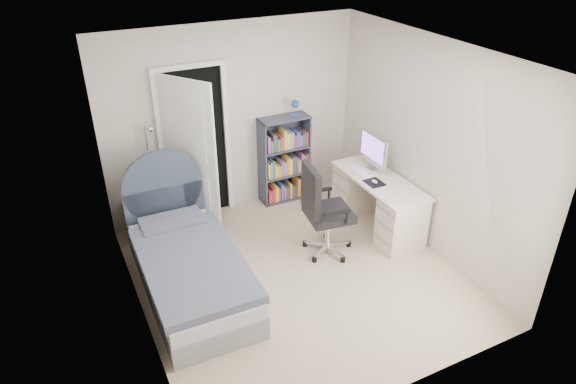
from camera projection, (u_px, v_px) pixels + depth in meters
name	position (u px, v px, depth m)	size (l,w,h in m)	color
room_shell	(298.00, 178.00, 5.23)	(3.50, 3.70, 2.60)	tan
door	(191.00, 152.00, 6.30)	(0.92, 0.70, 2.06)	black
bed	(189.00, 266.00, 5.53)	(1.01, 2.07, 1.27)	gray
nightstand	(138.00, 211.00, 6.39)	(0.35, 0.35, 0.53)	tan
floor_lamp	(155.00, 188.00, 6.44)	(0.20, 0.20, 1.42)	silver
bookcase	(285.00, 162.00, 7.12)	(0.69, 0.29, 1.45)	#3D4154
desk	(377.00, 201.00, 6.55)	(0.57, 1.43, 1.17)	beige
office_chair	(322.00, 207.00, 5.93)	(0.62, 0.63, 1.16)	silver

